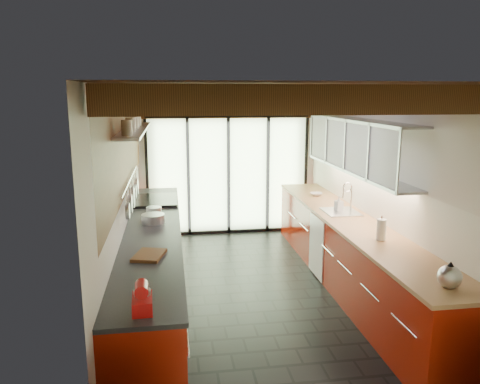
{
  "coord_description": "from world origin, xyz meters",
  "views": [
    {
      "loc": [
        -1.02,
        -5.59,
        2.52
      ],
      "look_at": [
        -0.13,
        0.4,
        1.25
      ],
      "focal_mm": 35.0,
      "sensor_mm": 36.0,
      "label": 1
    }
  ],
  "objects_px": {
    "stand_mixer": "(142,299)",
    "kettle": "(450,275)",
    "bowl": "(316,194)",
    "paper_towel": "(381,230)",
    "soap_bottle": "(339,204)"
  },
  "relations": [
    {
      "from": "soap_bottle",
      "to": "bowl",
      "type": "xyz_separation_m",
      "value": [
        0.0,
        1.02,
        -0.08
      ]
    },
    {
      "from": "bowl",
      "to": "stand_mixer",
      "type": "bearing_deg",
      "value": -124.23
    },
    {
      "from": "soap_bottle",
      "to": "bowl",
      "type": "height_order",
      "value": "soap_bottle"
    },
    {
      "from": "paper_towel",
      "to": "stand_mixer",
      "type": "bearing_deg",
      "value": -151.6
    },
    {
      "from": "paper_towel",
      "to": "bowl",
      "type": "xyz_separation_m",
      "value": [
        0.0,
        2.36,
        -0.1
      ]
    },
    {
      "from": "kettle",
      "to": "soap_bottle",
      "type": "height_order",
      "value": "kettle"
    },
    {
      "from": "paper_towel",
      "to": "soap_bottle",
      "type": "bearing_deg",
      "value": 90.0
    },
    {
      "from": "paper_towel",
      "to": "soap_bottle",
      "type": "xyz_separation_m",
      "value": [
        0.0,
        1.34,
        -0.01
      ]
    },
    {
      "from": "stand_mixer",
      "to": "kettle",
      "type": "distance_m",
      "value": 2.54
    },
    {
      "from": "stand_mixer",
      "to": "bowl",
      "type": "height_order",
      "value": "stand_mixer"
    },
    {
      "from": "paper_towel",
      "to": "soap_bottle",
      "type": "distance_m",
      "value": 1.34
    },
    {
      "from": "paper_towel",
      "to": "bowl",
      "type": "relative_size",
      "value": 1.47
    },
    {
      "from": "stand_mixer",
      "to": "bowl",
      "type": "bearing_deg",
      "value": 55.77
    },
    {
      "from": "stand_mixer",
      "to": "kettle",
      "type": "height_order",
      "value": "kettle"
    },
    {
      "from": "kettle",
      "to": "soap_bottle",
      "type": "bearing_deg",
      "value": 90.0
    }
  ]
}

